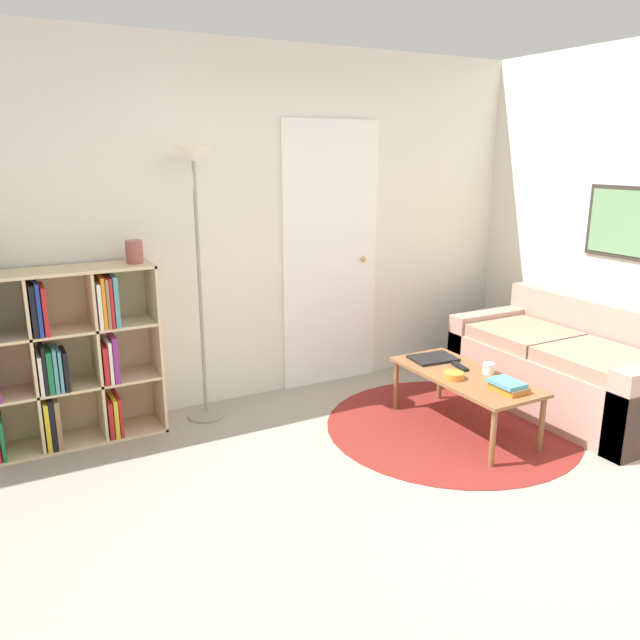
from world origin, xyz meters
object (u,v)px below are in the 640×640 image
Objects in this scene: bookshelf at (51,360)px; cup at (488,368)px; couch at (569,370)px; laptop at (433,358)px; bowl at (454,375)px; vase_on_shelf at (134,252)px; floor_lamp at (195,203)px; coffee_table at (465,380)px.

bookshelf is 2.85m from cup.
couch reaches higher than laptop.
bowl is at bearing -25.49° from bookshelf.
cup is 2.47m from vase_on_shelf.
floor_lamp reaches higher than cup.
bookshelf reaches higher than bowl.
bowl is (-1.09, 0.03, 0.14)m from couch.
vase_on_shelf is (-0.41, 0.05, -0.30)m from floor_lamp.
vase_on_shelf reaches higher than cup.
couch is (2.45, -1.09, -1.24)m from floor_lamp.
vase_on_shelf is at bearing 150.70° from cup.
floor_lamp reaches higher than couch.
bowl is at bearing 178.67° from couch.
couch reaches higher than cup.
couch is (3.42, -1.14, -0.29)m from bookshelf.
laptop is at bearing 71.22° from bowl.
vase_on_shelf is at bearing 173.26° from floor_lamp.
vase_on_shelf reaches higher than bookshelf.
laptop is 4.32× the size of cup.
vase_on_shelf is at bearing 158.87° from laptop.
bookshelf is 7.91× the size of vase_on_shelf.
coffee_table is (2.46, -1.08, -0.21)m from bookshelf.
vase_on_shelf is at bearing -0.43° from bookshelf.
floor_lamp is 2.95m from couch.
bowl is (-0.12, -0.03, 0.06)m from coffee_table.
floor_lamp is 1.15× the size of couch.
couch is 1.05m from laptop.
floor_lamp is 2.04m from bowl.
coffee_table is at bearing 13.22° from bowl.
cup is (-0.82, -0.01, 0.15)m from couch.
floor_lamp is at bearing 155.30° from laptop.
floor_lamp is at bearing -3.08° from bookshelf.
bookshelf is 2.58m from laptop.
bowl is at bearing -108.78° from laptop.
bookshelf reaches higher than laptop.
bookshelf is 2.70m from coffee_table.
laptop is (1.49, -0.68, -1.11)m from floor_lamp.
bowl reaches higher than coffee_table.
cup is (1.63, -1.10, -1.08)m from floor_lamp.
cup is at bearing -33.91° from floor_lamp.
floor_lamp is 2.24m from cup.
cup is at bearing -7.49° from bowl.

